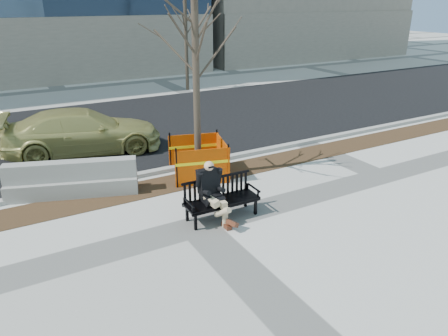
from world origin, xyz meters
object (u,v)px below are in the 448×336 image
at_px(bench, 222,217).
at_px(jersey_barrier_left, 74,195).
at_px(seated_man, 212,219).
at_px(sedan, 86,152).
at_px(tree_fence, 199,175).

xyz_separation_m(bench, jersey_barrier_left, (-2.89, 3.12, 0.00)).
relative_size(seated_man, jersey_barrier_left, 0.43).
distance_m(seated_man, sedan, 6.62).
distance_m(seated_man, tree_fence, 2.77).
distance_m(sedan, jersey_barrier_left, 3.52).
distance_m(bench, tree_fence, 2.75).
bearing_deg(tree_fence, bench, -104.25).
relative_size(tree_fence, sedan, 1.14).
relative_size(sedan, jersey_barrier_left, 1.52).
relative_size(bench, tree_fence, 0.32).
relative_size(bench, sedan, 0.36).
height_order(seated_man, tree_fence, tree_fence).
height_order(bench, tree_fence, tree_fence).
bearing_deg(jersey_barrier_left, bench, -28.39).
xyz_separation_m(bench, sedan, (-1.84, 6.49, 0.00)).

